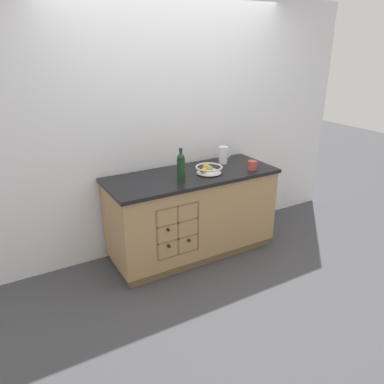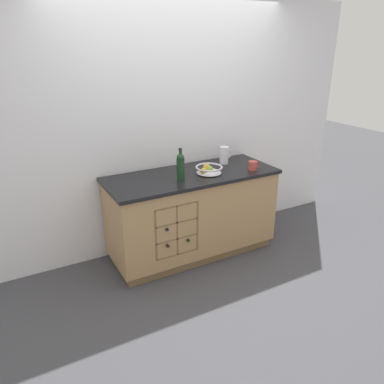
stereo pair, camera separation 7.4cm
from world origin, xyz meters
name	(u,v)px [view 1 (the left image)]	position (x,y,z in m)	size (l,w,h in m)	color
ground_plane	(192,251)	(0.00, 0.00, 0.00)	(14.00, 14.00, 0.00)	#424247
back_wall	(173,128)	(0.00, 0.39, 1.27)	(4.40, 0.06, 2.55)	white
kitchen_island	(192,214)	(0.00, 0.00, 0.45)	(1.73, 0.69, 0.89)	brown
fruit_bowl	(209,169)	(0.15, -0.07, 0.93)	(0.27, 0.27, 0.09)	silver
white_pitcher	(224,155)	(0.47, 0.14, 0.98)	(0.15, 0.10, 0.18)	white
ceramic_mug	(253,165)	(0.61, -0.19, 0.93)	(0.13, 0.09, 0.09)	#B7473D
standing_wine_bottle	(181,166)	(-0.18, -0.11, 1.03)	(0.08, 0.08, 0.31)	#19381E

